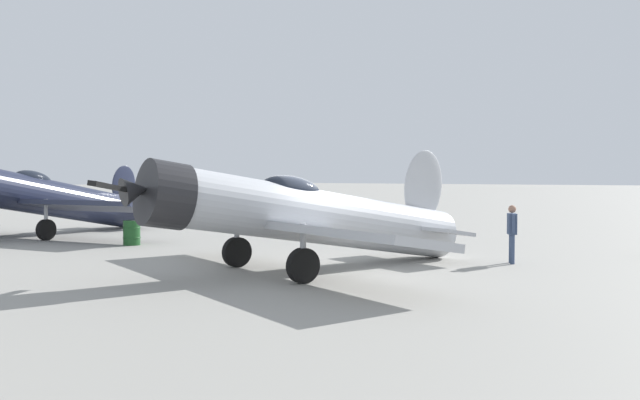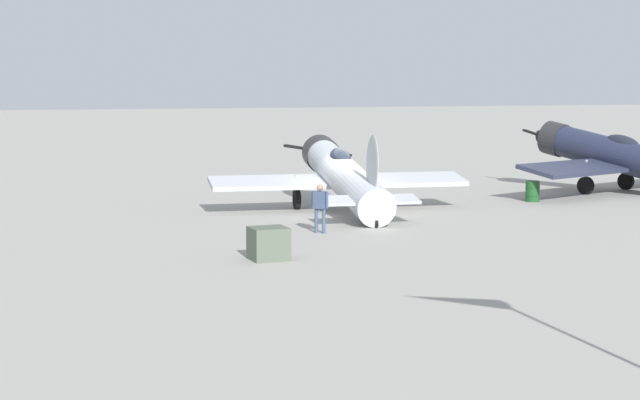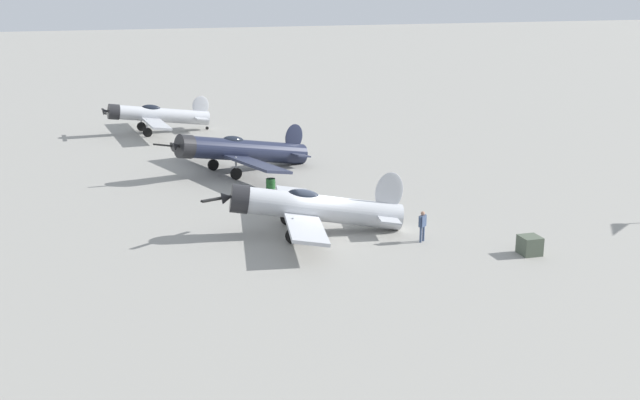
{
  "view_description": "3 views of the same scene",
  "coord_description": "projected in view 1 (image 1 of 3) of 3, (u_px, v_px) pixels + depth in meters",
  "views": [
    {
      "loc": [
        -11.04,
        12.23,
        2.38
      ],
      "look_at": [
        0.0,
        0.0,
        1.8
      ],
      "focal_mm": 35.79,
      "sensor_mm": 36.0,
      "label": 1
    },
    {
      "loc": [
        -17.26,
        -33.62,
        4.73
      ],
      "look_at": [
        -3.2,
        -4.39,
        1.1
      ],
      "focal_mm": 55.69,
      "sensor_mm": 36.0,
      "label": 2
    },
    {
      "loc": [
        -36.64,
        13.51,
        12.71
      ],
      "look_at": [
        0.0,
        0.0,
        1.8
      ],
      "focal_mm": 43.39,
      "sensor_mm": 36.0,
      "label": 3
    }
  ],
  "objects": [
    {
      "name": "ground_crew_mechanic",
      "position": [
        512.0,
        228.0,
        17.63
      ],
      "size": [
        0.42,
        0.54,
        1.62
      ],
      "rotation": [
        0.0,
        0.0,
        3.72
      ],
      "color": "#384766",
      "rests_on": "ground_plane"
    },
    {
      "name": "airplane_foreground",
      "position": [
        305.0,
        216.0,
        16.23
      ],
      "size": [
        10.32,
        10.78,
        3.29
      ],
      "rotation": [
        0.0,
        0.0,
        1.35
      ],
      "color": "#B7BABF",
      "rests_on": "ground_plane"
    },
    {
      "name": "ground_plane",
      "position": [
        320.0,
        269.0,
        16.55
      ],
      "size": [
        400.0,
        400.0,
        0.0
      ],
      "primitive_type": "plane",
      "color": "gray"
    },
    {
      "name": "airplane_mid_apron",
      "position": [
        42.0,
        198.0,
        25.95
      ],
      "size": [
        12.55,
        11.49,
        3.29
      ],
      "rotation": [
        0.0,
        0.0,
        1.84
      ],
      "color": "#1E2338",
      "rests_on": "ground_plane"
    },
    {
      "name": "fuel_drum",
      "position": [
        132.0,
        233.0,
        22.46
      ],
      "size": [
        0.62,
        0.62,
        0.88
      ],
      "color": "#19471E",
      "rests_on": "ground_plane"
    }
  ]
}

